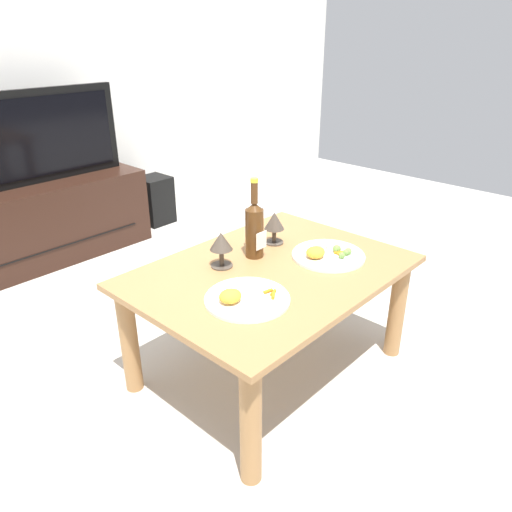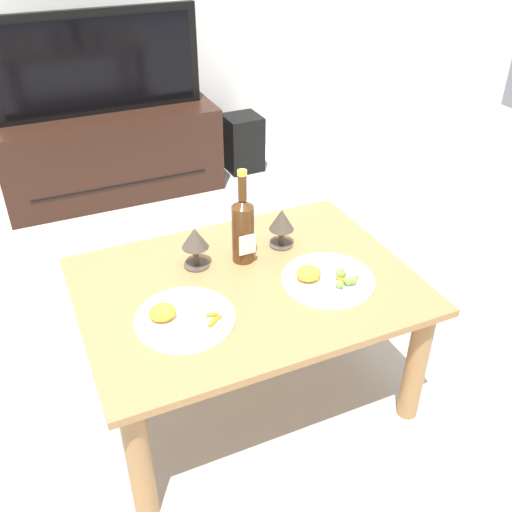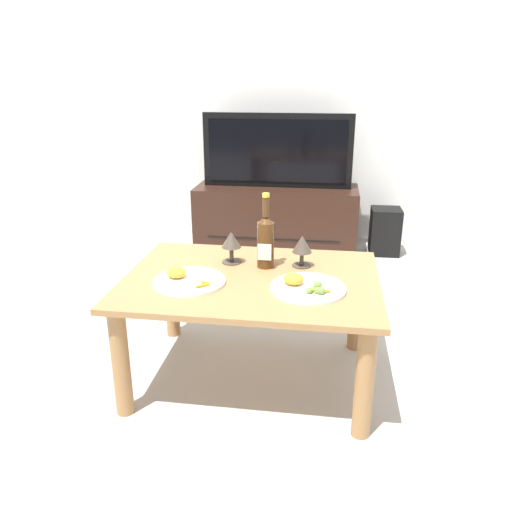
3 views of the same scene
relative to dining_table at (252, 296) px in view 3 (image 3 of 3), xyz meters
The scene contains 11 objects.
ground_plane 0.40m from the dining_table, ahead, with size 6.40×6.40×0.00m, color #B7B2A8.
back_wall 2.31m from the dining_table, 90.00° to the left, with size 6.40×0.10×2.60m, color silver.
dining_table is the anchor object (origin of this frame).
tv_stand 1.80m from the dining_table, 92.69° to the left, with size 1.22×0.47×0.49m.
tv_screen 1.83m from the dining_table, 92.70° to the left, with size 1.10×0.05×0.54m.
floor_speaker 1.95m from the dining_table, 67.54° to the left, with size 0.22×0.22×0.35m, color black.
wine_bottle 0.25m from the dining_table, 71.70° to the left, with size 0.07×0.08×0.33m.
goblet_left 0.27m from the dining_table, 126.04° to the left, with size 0.09×0.09×0.14m.
goblet_right 0.31m from the dining_table, 38.32° to the left, with size 0.09×0.09×0.14m.
dinner_plate_left 0.28m from the dining_table, 158.53° to the right, with size 0.30×0.30×0.06m.
dinner_plate_right 0.28m from the dining_table, 22.59° to the right, with size 0.30×0.30×0.06m.
Camera 3 is at (0.30, -1.91, 1.28)m, focal length 35.09 mm.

